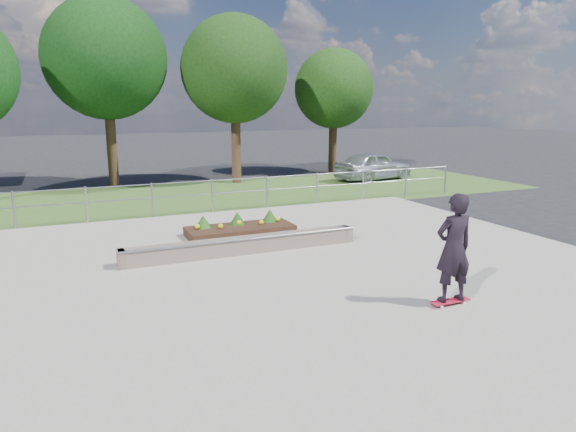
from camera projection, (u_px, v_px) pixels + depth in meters
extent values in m
plane|color=black|center=(308.00, 281.00, 10.88)|extent=(120.00, 120.00, 0.00)
cube|color=#345220|center=(189.00, 197.00, 20.73)|extent=(30.00, 8.00, 0.02)
cube|color=gray|center=(308.00, 280.00, 10.88)|extent=(15.00, 15.00, 0.06)
cylinder|color=gray|center=(14.00, 211.00, 15.12)|extent=(0.06, 0.06, 1.20)
cylinder|color=#96999E|center=(87.00, 206.00, 15.90)|extent=(0.06, 0.06, 1.20)
cylinder|color=gray|center=(152.00, 201.00, 16.68)|extent=(0.06, 0.06, 1.20)
cylinder|color=gray|center=(212.00, 197.00, 17.47)|extent=(0.06, 0.06, 1.20)
cylinder|color=gray|center=(267.00, 193.00, 18.25)|extent=(0.06, 0.06, 1.20)
cylinder|color=gray|center=(317.00, 189.00, 19.04)|extent=(0.06, 0.06, 1.20)
cylinder|color=#9CA0A4|center=(363.00, 186.00, 19.82)|extent=(0.06, 0.06, 1.20)
cylinder|color=#909398|center=(406.00, 183.00, 20.61)|extent=(0.06, 0.06, 1.20)
cylinder|color=#93969B|center=(445.00, 180.00, 21.39)|extent=(0.06, 0.06, 1.20)
cylinder|color=gray|center=(212.00, 181.00, 17.35)|extent=(20.00, 0.04, 0.04)
cylinder|color=gray|center=(212.00, 194.00, 17.45)|extent=(20.00, 0.04, 0.04)
cylinder|color=#342015|center=(112.00, 150.00, 22.97)|extent=(0.44, 0.44, 3.38)
sphere|color=black|center=(105.00, 58.00, 22.13)|extent=(5.25, 5.25, 5.25)
cylinder|color=#362015|center=(236.00, 150.00, 24.26)|extent=(0.44, 0.44, 3.15)
sphere|color=black|center=(235.00, 69.00, 23.47)|extent=(4.90, 4.90, 4.90)
cylinder|color=#332114|center=(333.00, 148.00, 28.00)|extent=(0.44, 0.44, 2.70)
sphere|color=black|center=(334.00, 89.00, 27.33)|extent=(4.20, 4.20, 4.20)
cube|color=brown|center=(244.00, 245.00, 12.69)|extent=(6.00, 0.40, 0.40)
cylinder|color=gray|center=(246.00, 239.00, 12.47)|extent=(6.00, 0.06, 0.06)
cube|color=brown|center=(122.00, 259.00, 11.56)|extent=(0.15, 0.42, 0.40)
cube|color=brown|center=(346.00, 234.00, 13.83)|extent=(0.15, 0.42, 0.40)
cube|color=black|center=(240.00, 230.00, 14.50)|extent=(3.00, 1.20, 0.25)
sphere|color=yellow|center=(197.00, 227.00, 14.08)|extent=(0.14, 0.14, 0.14)
sphere|color=yellow|center=(221.00, 226.00, 14.13)|extent=(0.14, 0.14, 0.14)
sphere|color=yellow|center=(239.00, 223.00, 14.55)|extent=(0.14, 0.14, 0.14)
sphere|color=yellow|center=(261.00, 222.00, 14.60)|extent=(0.14, 0.14, 0.14)
sphere|color=yellow|center=(278.00, 219.00, 15.02)|extent=(0.14, 0.14, 0.14)
cone|color=#1E4B15|center=(203.00, 221.00, 14.27)|extent=(0.44, 0.44, 0.36)
cone|color=#184212|center=(237.00, 218.00, 14.66)|extent=(0.44, 0.44, 0.36)
cone|color=#1C4313|center=(270.00, 215.00, 15.05)|extent=(0.44, 0.44, 0.36)
cylinder|color=white|center=(442.00, 307.00, 9.26)|extent=(0.05, 0.03, 0.05)
cylinder|color=silver|center=(435.00, 304.00, 9.42)|extent=(0.05, 0.03, 0.05)
cylinder|color=silver|center=(464.00, 303.00, 9.47)|extent=(0.05, 0.03, 0.05)
cylinder|color=silver|center=(458.00, 299.00, 9.63)|extent=(0.05, 0.03, 0.05)
cylinder|color=#999A9F|center=(439.00, 304.00, 9.34)|extent=(0.02, 0.18, 0.02)
cylinder|color=#98999D|center=(461.00, 300.00, 9.54)|extent=(0.02, 0.18, 0.02)
cube|color=#A3142A|center=(450.00, 301.00, 9.44)|extent=(0.80, 0.21, 0.02)
imported|color=black|center=(454.00, 248.00, 9.22)|extent=(0.77, 0.53, 2.00)
imported|color=#9EA2A7|center=(373.00, 166.00, 25.31)|extent=(4.45, 2.54, 1.42)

